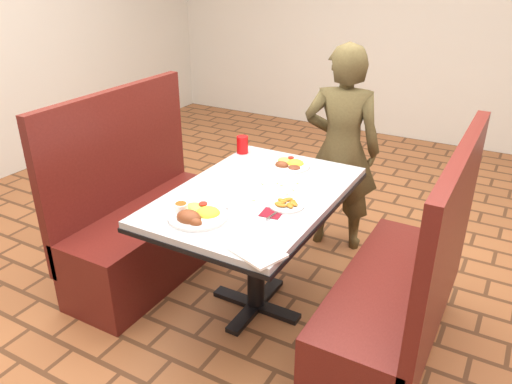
% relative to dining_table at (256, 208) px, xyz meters
% --- Properties ---
extents(dining_table, '(0.81, 1.21, 0.75)m').
position_rel_dining_table_xyz_m(dining_table, '(0.00, 0.00, 0.00)').
color(dining_table, '#B7B9BC').
rests_on(dining_table, ground).
extents(booth_bench_left, '(0.47, 1.20, 1.17)m').
position_rel_dining_table_xyz_m(booth_bench_left, '(-0.80, 0.00, -0.32)').
color(booth_bench_left, maroon).
rests_on(booth_bench_left, ground).
extents(booth_bench_right, '(0.47, 1.20, 1.17)m').
position_rel_dining_table_xyz_m(booth_bench_right, '(0.80, 0.00, -0.32)').
color(booth_bench_right, maroon).
rests_on(booth_bench_right, ground).
extents(diner_person, '(0.57, 0.44, 1.41)m').
position_rel_dining_table_xyz_m(diner_person, '(0.13, 0.94, 0.05)').
color(diner_person, brown).
rests_on(diner_person, ground).
extents(near_dinner_plate, '(0.28, 0.28, 0.09)m').
position_rel_dining_table_xyz_m(near_dinner_plate, '(-0.10, -0.39, 0.13)').
color(near_dinner_plate, white).
rests_on(near_dinner_plate, dining_table).
extents(far_dinner_plate, '(0.24, 0.24, 0.06)m').
position_rel_dining_table_xyz_m(far_dinner_plate, '(-0.00, 0.41, 0.12)').
color(far_dinner_plate, white).
rests_on(far_dinner_plate, dining_table).
extents(plantain_plate, '(0.18, 0.18, 0.03)m').
position_rel_dining_table_xyz_m(plantain_plate, '(0.21, -0.07, 0.11)').
color(plantain_plate, white).
rests_on(plantain_plate, dining_table).
extents(maroon_napkin, '(0.11, 0.11, 0.00)m').
position_rel_dining_table_xyz_m(maroon_napkin, '(0.19, -0.18, 0.10)').
color(maroon_napkin, maroon).
rests_on(maroon_napkin, dining_table).
extents(spoon_utensil, '(0.02, 0.15, 0.00)m').
position_rel_dining_table_xyz_m(spoon_utensil, '(0.20, -0.18, 0.10)').
color(spoon_utensil, silver).
rests_on(spoon_utensil, dining_table).
extents(red_tumbler, '(0.07, 0.07, 0.11)m').
position_rel_dining_table_xyz_m(red_tumbler, '(-0.36, 0.46, 0.15)').
color(red_tumbler, red).
rests_on(red_tumbler, dining_table).
extents(paper_napkin, '(0.25, 0.22, 0.01)m').
position_rel_dining_table_xyz_m(paper_napkin, '(0.30, -0.52, 0.10)').
color(paper_napkin, white).
rests_on(paper_napkin, dining_table).
extents(knife_utensil, '(0.05, 0.17, 0.00)m').
position_rel_dining_table_xyz_m(knife_utensil, '(-0.03, -0.34, 0.11)').
color(knife_utensil, silver).
rests_on(knife_utensil, dining_table).
extents(fork_utensil, '(0.01, 0.15, 0.00)m').
position_rel_dining_table_xyz_m(fork_utensil, '(-0.12, -0.36, 0.11)').
color(fork_utensil, '#BDBCC1').
rests_on(fork_utensil, dining_table).
extents(lettuce_shreds, '(0.28, 0.32, 0.00)m').
position_rel_dining_table_xyz_m(lettuce_shreds, '(0.04, 0.06, 0.10)').
color(lettuce_shreds, '#81AD45').
rests_on(lettuce_shreds, dining_table).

